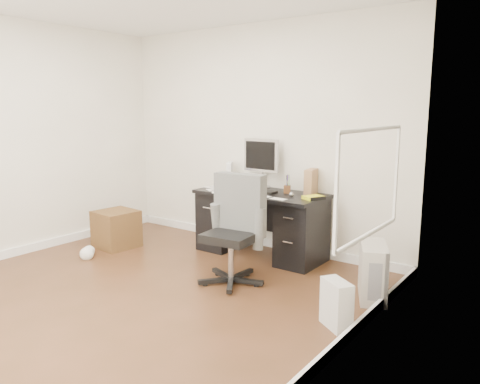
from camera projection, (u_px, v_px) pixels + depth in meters
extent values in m
plane|color=#442A16|center=(136.00, 293.00, 4.38)|extent=(4.00, 4.00, 0.00)
cube|color=beige|center=(257.00, 137.00, 5.73)|extent=(4.00, 0.02, 2.70)
cube|color=beige|center=(12.00, 140.00, 5.30)|extent=(0.02, 4.00, 2.70)
cube|color=beige|center=(340.00, 164.00, 2.98)|extent=(0.02, 4.00, 2.70)
cube|color=white|center=(255.00, 240.00, 5.94)|extent=(4.00, 0.03, 0.10)
cube|color=white|center=(331.00, 352.00, 3.21)|extent=(0.03, 4.00, 0.10)
cube|color=white|center=(22.00, 250.00, 5.52)|extent=(0.03, 4.00, 0.10)
cube|color=black|center=(261.00, 194.00, 5.38)|extent=(1.50, 0.70, 0.04)
cube|color=black|center=(224.00, 219.00, 5.77)|extent=(0.40, 0.60, 0.71)
cube|color=black|center=(302.00, 233.00, 5.13)|extent=(0.40, 0.60, 0.71)
cube|color=black|center=(276.00, 212.00, 5.69)|extent=(0.70, 0.03, 0.51)
cube|color=black|center=(259.00, 191.00, 5.38)|extent=(0.43, 0.15, 0.02)
sphere|color=#A9A9AE|center=(291.00, 195.00, 5.07)|extent=(0.07, 0.07, 0.05)
cylinder|color=navy|center=(217.00, 181.00, 5.62)|extent=(0.10, 0.10, 0.19)
cube|color=white|center=(230.00, 174.00, 5.84)|extent=(0.23, 0.27, 0.29)
cube|color=#9A6F4A|center=(311.00, 182.00, 5.22)|extent=(0.16, 0.26, 0.28)
cube|color=#F7FA1B|center=(314.00, 198.00, 4.95)|extent=(0.23, 0.25, 0.04)
cube|color=#B5AFA3|center=(373.00, 272.00, 4.21)|extent=(0.41, 0.55, 0.50)
cube|color=silver|center=(336.00, 304.00, 3.65)|extent=(0.35, 0.33, 0.38)
cube|color=#482E15|center=(116.00, 229.00, 5.79)|extent=(0.50, 0.50, 0.46)
cube|color=slate|center=(234.00, 236.00, 5.90)|extent=(0.39, 0.32, 0.22)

